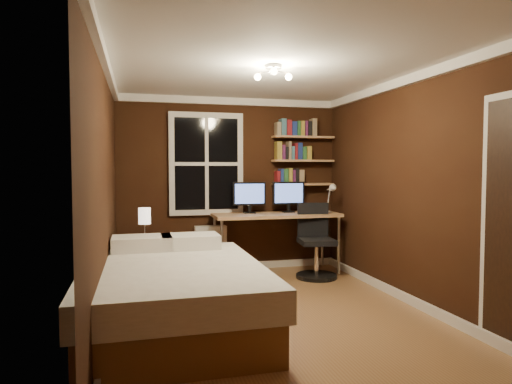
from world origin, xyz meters
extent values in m
plane|color=brown|center=(0.00, 0.00, 0.00)|extent=(4.20, 4.20, 0.00)
cube|color=black|center=(0.00, 2.10, 1.25)|extent=(3.20, 0.04, 2.50)
cube|color=black|center=(-1.60, 0.00, 1.25)|extent=(0.04, 4.20, 2.50)
cube|color=black|center=(1.60, 0.00, 1.25)|extent=(0.04, 4.20, 2.50)
cube|color=white|center=(0.00, 0.00, 2.50)|extent=(3.20, 4.20, 0.02)
cube|color=silver|center=(-0.35, 2.06, 1.55)|extent=(1.06, 0.06, 1.46)
cube|color=tan|center=(1.08, 1.98, 1.25)|extent=(0.92, 0.22, 0.03)
cube|color=tan|center=(1.08, 1.98, 1.60)|extent=(0.92, 0.22, 0.03)
cube|color=tan|center=(1.08, 1.98, 1.95)|extent=(0.92, 0.22, 0.03)
cube|color=brown|center=(-1.00, -0.23, 0.17)|extent=(1.53, 2.17, 0.35)
cube|color=silver|center=(-1.00, -0.23, 0.48)|extent=(1.62, 2.24, 0.26)
cube|color=white|center=(-1.27, 0.61, 0.68)|extent=(0.63, 0.44, 0.15)
cube|color=white|center=(-0.75, 0.61, 0.68)|extent=(0.63, 0.44, 0.15)
cube|color=brown|center=(-1.23, 1.35, 0.28)|extent=(0.51, 0.51, 0.56)
cube|color=silver|center=(-0.31, 1.98, 0.33)|extent=(0.45, 0.16, 0.67)
cube|color=tan|center=(0.59, 1.74, 0.83)|extent=(1.79, 0.67, 0.04)
cylinder|color=beige|center=(-0.24, 1.45, 0.40)|extent=(0.04, 0.04, 0.80)
cylinder|color=beige|center=(1.43, 1.45, 0.40)|extent=(0.04, 0.04, 0.80)
cylinder|color=beige|center=(-0.24, 2.04, 0.40)|extent=(0.04, 0.04, 0.80)
cylinder|color=beige|center=(1.43, 2.04, 0.40)|extent=(0.04, 0.04, 0.80)
cylinder|color=black|center=(1.03, 1.29, 0.03)|extent=(0.56, 0.56, 0.05)
cylinder|color=silver|center=(1.03, 1.29, 0.26)|extent=(0.06, 0.06, 0.41)
cube|color=black|center=(1.03, 1.29, 0.50)|extent=(0.50, 0.50, 0.07)
cube|color=black|center=(1.05, 1.49, 0.77)|extent=(0.44, 0.10, 0.47)
camera|label=1|loc=(-1.29, -4.43, 1.49)|focal=32.00mm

